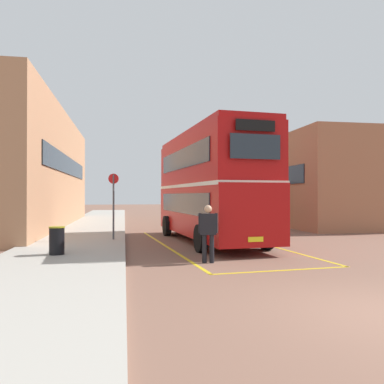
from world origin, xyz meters
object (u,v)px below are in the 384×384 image
(pedestrian_boarding, at_px, (208,229))
(bus_stop_sign, at_px, (113,200))
(double_decker_bus, at_px, (209,185))
(single_deck_bus, at_px, (230,200))
(litter_bin, at_px, (57,240))

(pedestrian_boarding, xyz_separation_m, bus_stop_sign, (-2.95, 5.63, 0.82))
(double_decker_bus, relative_size, pedestrian_boarding, 5.64)
(single_deck_bus, relative_size, bus_stop_sign, 3.04)
(double_decker_bus, xyz_separation_m, bus_stop_sign, (-4.13, 0.40, -0.68))
(single_deck_bus, relative_size, litter_bin, 9.61)
(single_deck_bus, xyz_separation_m, pedestrian_boarding, (-5.91, -19.09, -0.62))
(litter_bin, bearing_deg, bus_stop_sign, 67.71)
(bus_stop_sign, bearing_deg, pedestrian_boarding, -62.31)
(pedestrian_boarding, relative_size, bus_stop_sign, 0.61)
(bus_stop_sign, bearing_deg, litter_bin, -112.29)
(pedestrian_boarding, bearing_deg, single_deck_bus, 72.79)
(single_deck_bus, height_order, pedestrian_boarding, single_deck_bus)
(double_decker_bus, distance_m, single_deck_bus, 14.67)
(pedestrian_boarding, xyz_separation_m, litter_bin, (-4.62, 1.55, -0.42))
(pedestrian_boarding, distance_m, litter_bin, 4.90)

